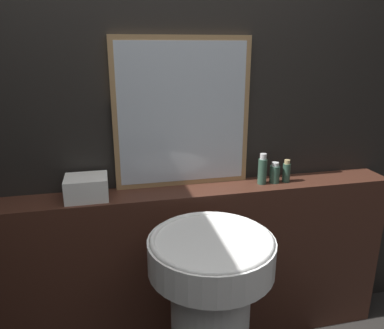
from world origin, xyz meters
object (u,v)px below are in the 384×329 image
pedestal_sink (210,314)px  shampoo_bottle (262,170)px  towel_stack (87,188)px  lotion_bottle (286,172)px  mirror (182,114)px  conditioner_bottle (275,173)px

pedestal_sink → shampoo_bottle: shampoo_bottle is taller
towel_stack → lotion_bottle: bearing=0.0°
towel_stack → shampoo_bottle: bearing=-0.0°
towel_stack → shampoo_bottle: 0.88m
pedestal_sink → mirror: 0.93m
mirror → towel_stack: mirror is taller
conditioner_bottle → lotion_bottle: bearing=0.0°
towel_stack → conditioner_bottle: (0.95, 0.00, -0.00)m
pedestal_sink → conditioner_bottle: (0.47, 0.45, 0.44)m
conditioner_bottle → shampoo_bottle: bearing=-180.0°
mirror → shampoo_bottle: mirror is taller
mirror → lotion_bottle: 0.63m
conditioner_bottle → lotion_bottle: (0.07, 0.00, 0.00)m
mirror → pedestal_sink: bearing=-89.4°
shampoo_bottle → lotion_bottle: 0.14m
pedestal_sink → conditioner_bottle: 0.78m
pedestal_sink → towel_stack: (-0.48, 0.45, 0.44)m
mirror → lotion_bottle: (0.54, -0.08, -0.31)m
pedestal_sink → lotion_bottle: 0.83m
mirror → towel_stack: size_ratio=3.77×
towel_stack → shampoo_bottle: size_ratio=1.20×
shampoo_bottle → towel_stack: bearing=180.0°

